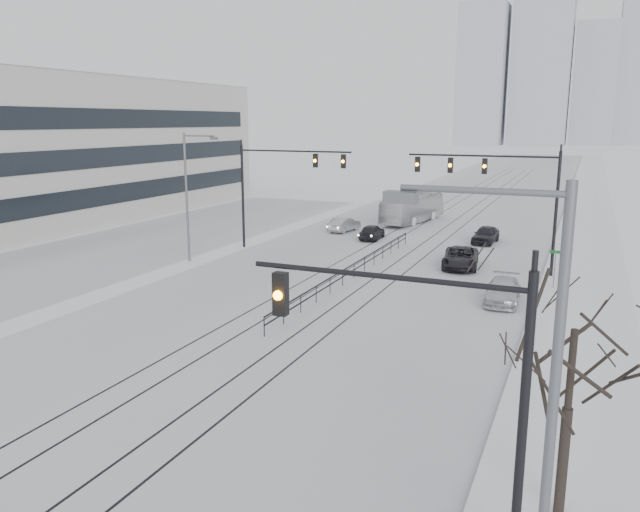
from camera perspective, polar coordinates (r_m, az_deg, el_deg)
The scene contains 20 objects.
road at distance 68.16m, azimuth 11.90°, elevation 3.73°, with size 22.00×260.00×0.02m, color silver.
sidewalk_east at distance 66.86m, azimuth 23.31°, elevation 2.89°, with size 5.00×260.00×0.16m, color white.
curb at distance 66.90m, azimuth 21.21°, elevation 3.05°, with size 0.10×260.00×0.12m, color gray.
parking_strip at distance 53.77m, azimuth -15.35°, elevation 1.33°, with size 14.00×60.00×0.03m, color silver.
tram_rails at distance 48.98m, azimuth 7.17°, elevation 0.65°, with size 5.30×180.00×0.01m.
skyline at distance 280.67m, azimuth 22.42°, elevation 15.62°, with size 96.00×48.00×72.00m.
traffic_mast_near at distance 13.44m, azimuth 11.29°, elevation -10.87°, with size 6.10×0.37×7.00m.
traffic_mast_ne at distance 41.65m, azimuth 16.31°, elevation 6.21°, with size 9.60×0.37×8.00m.
traffic_mast_nw at distance 47.60m, azimuth -4.00°, elevation 7.14°, with size 9.10×0.37×8.00m.
street_light_east at distance 10.24m, azimuth 18.61°, elevation -14.96°, with size 2.73×0.25×9.00m.
street_light_west at distance 44.42m, azimuth -11.81°, elevation 6.07°, with size 2.73×0.25×9.00m.
bare_tree at distance 16.05m, azimuth 22.13°, elevation -7.96°, with size 4.40×4.40×6.10m.
median_fence at distance 39.58m, azimuth 3.13°, elevation -1.30°, with size 0.06×24.00×1.00m.
street_sign at distance 39.04m, azimuth 20.69°, elevation -0.65°, with size 0.70×0.06×2.40m.
sedan_sb_inner at distance 52.69m, azimuth 4.77°, elevation 2.21°, with size 1.52×3.77×1.29m, color black.
sedan_sb_outer at distance 56.29m, azimuth 2.23°, elevation 2.89°, with size 1.37×3.93×1.29m, color gray.
sedan_nb_front at distance 43.43m, azimuth 12.72°, elevation -0.16°, with size 2.27×4.91×1.37m, color black.
sedan_nb_right at distance 35.73m, azimuth 16.35°, elevation -3.10°, with size 1.78×4.38×1.27m, color silver.
sedan_nb_far at distance 52.64m, azimuth 14.91°, elevation 1.89°, with size 1.65×4.09×1.39m, color black.
box_truck at distance 61.89m, azimuth 8.45°, elevation 4.30°, with size 2.32×9.91×2.76m, color silver.
Camera 1 is at (13.20, -6.15, 9.78)m, focal length 35.00 mm.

